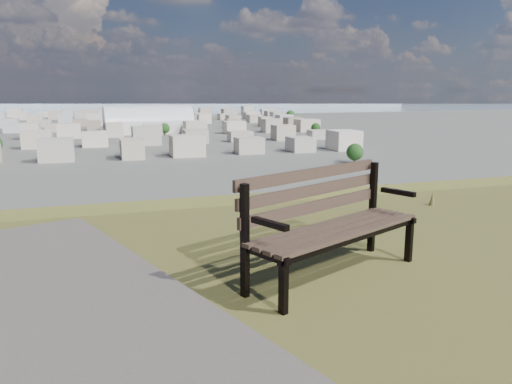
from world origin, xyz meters
name	(u,v)px	position (x,y,z in m)	size (l,w,h in m)	color
park_bench	(328,217)	(0.02, 1.40, 25.47)	(1.66, 1.12, 0.84)	#412F26
arena	(149,125)	(32.68, 318.58, 5.35)	(54.78, 25.21, 22.71)	silver
city_blocks	(93,122)	(0.00, 394.44, 3.50)	(395.00, 361.00, 7.00)	beige
city_trees	(47,128)	(-26.39, 319.00, 4.83)	(406.52, 387.20, 9.98)	#312618
bay_water	(91,106)	(0.00, 900.00, 0.00)	(2400.00, 700.00, 0.12)	#94ACBD
far_hills	(65,91)	(-60.92, 1402.93, 25.47)	(2050.00, 340.00, 60.00)	#9EB1C4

